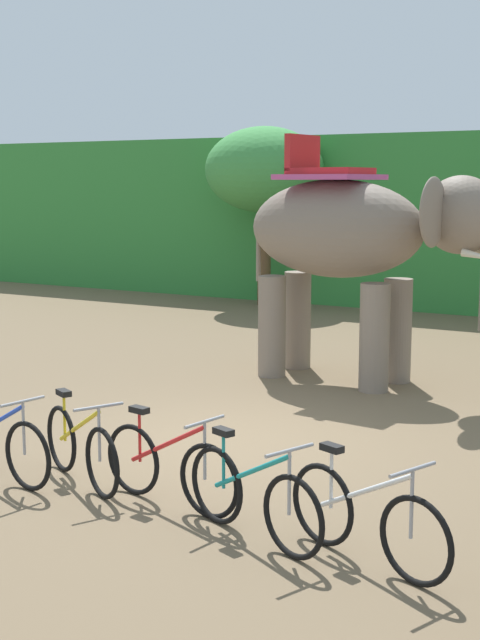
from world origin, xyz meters
TOP-DOWN VIEW (x-y plane):
  - ground_plane at (0.00, 0.00)m, footprint 80.00×80.00m
  - tree_center_left at (-5.19, 10.76)m, footprint 2.94×2.94m
  - elephant at (0.09, 3.75)m, footprint 4.21×2.09m
  - bike_yellow at (-0.50, -2.02)m, footprint 1.55×0.84m
  - bike_red at (0.63, -2.09)m, footprint 1.69×0.52m
  - bike_teal at (1.71, -2.41)m, footprint 1.62×0.73m
  - bike_white at (2.74, -2.39)m, footprint 1.62×0.73m

SIDE VIEW (x-z plane):
  - ground_plane at x=0.00m, z-range 0.00..0.00m
  - bike_yellow at x=-0.50m, z-range -0.07..0.85m
  - bike_red at x=0.63m, z-range -0.07..0.85m
  - bike_teal at x=1.71m, z-range -0.07..0.85m
  - bike_white at x=2.74m, z-range -0.07..0.85m
  - elephant at x=0.09m, z-range 0.31..4.09m
  - tree_center_left at x=-5.19m, z-range 1.12..5.54m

